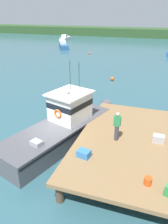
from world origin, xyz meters
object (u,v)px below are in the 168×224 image
object	(u,v)px
main_fishing_boat	(64,125)
crate_single_far	(159,139)
mooring_buoy_channel_marker	(89,53)
mooring_buoy_inshore	(112,79)
moored_boat_outer_mooring	(63,46)
deckhand_by_the_boat	(117,126)
crate_stack_mid_dock	(84,154)
bait_bucket	(148,181)
moored_boat_far_left	(65,38)

from	to	relation	value
main_fishing_boat	crate_single_far	size ratio (longest dim) A/B	16.48
crate_single_far	mooring_buoy_channel_marker	distance (m)	32.13
crate_single_far	mooring_buoy_inshore	world-z (taller)	crate_single_far
moored_boat_outer_mooring	mooring_buoy_channel_marker	world-z (taller)	moored_boat_outer_mooring
deckhand_by_the_boat	moored_boat_outer_mooring	world-z (taller)	deckhand_by_the_boat
crate_stack_mid_dock	deckhand_by_the_boat	xyz separation A→B (m)	(1.16, 2.00, 0.69)
crate_single_far	moored_boat_outer_mooring	world-z (taller)	crate_single_far
mooring_buoy_inshore	bait_bucket	bearing A→B (deg)	-73.64
crate_single_far	mooring_buoy_inshore	xyz separation A→B (m)	(-5.47, 14.15, -1.18)
main_fishing_boat	mooring_buoy_inshore	xyz separation A→B (m)	(0.16, 13.73, -0.79)
crate_stack_mid_dock	moored_boat_far_left	world-z (taller)	crate_stack_mid_dock
mooring_buoy_channel_marker	mooring_buoy_inshore	bearing A→B (deg)	-63.56
moored_boat_outer_mooring	crate_stack_mid_dock	bearing A→B (deg)	-65.08
crate_single_far	mooring_buoy_channel_marker	bearing A→B (deg)	113.93
bait_bucket	deckhand_by_the_boat	distance (m)	3.54
moored_boat_far_left	moored_boat_outer_mooring	world-z (taller)	moored_boat_far_left
deckhand_by_the_boat	mooring_buoy_inshore	distance (m)	15.15
crate_single_far	mooring_buoy_channel_marker	xyz separation A→B (m)	(-13.02, 29.34, -1.21)
crate_single_far	bait_bucket	bearing A→B (deg)	-94.97
crate_stack_mid_dock	moored_boat_outer_mooring	distance (m)	40.18
crate_single_far	moored_boat_far_left	bearing A→B (deg)	118.59
bait_bucket	moored_boat_outer_mooring	xyz separation A→B (m)	(-19.95, 37.36, -0.86)
crate_single_far	mooring_buoy_channel_marker	size ratio (longest dim) A/B	1.64
mooring_buoy_inshore	crate_single_far	bearing A→B (deg)	-68.88
crate_single_far	bait_bucket	distance (m)	3.46
mooring_buoy_inshore	moored_boat_outer_mooring	bearing A→B (deg)	126.80
mooring_buoy_channel_marker	main_fishing_boat	bearing A→B (deg)	-75.66
mooring_buoy_inshore	deckhand_by_the_boat	bearing A→B (deg)	-77.31
main_fishing_boat	crate_single_far	world-z (taller)	main_fishing_boat
crate_stack_mid_dock	mooring_buoy_channel_marker	world-z (taller)	crate_stack_mid_dock
crate_single_far	mooring_buoy_inshore	distance (m)	15.21
moored_boat_outer_mooring	mooring_buoy_inshore	bearing A→B (deg)	-53.20
main_fishing_boat	mooring_buoy_channel_marker	size ratio (longest dim) A/B	27.03
moored_boat_outer_mooring	mooring_buoy_inshore	size ratio (longest dim) A/B	12.95
main_fishing_boat	bait_bucket	distance (m)	6.60
moored_boat_outer_mooring	mooring_buoy_channel_marker	distance (m)	8.55
bait_bucket	mooring_buoy_inshore	xyz separation A→B (m)	(-5.16, 17.60, -1.15)
crate_stack_mid_dock	moored_boat_far_left	distance (m)	53.08
moored_boat_outer_mooring	moored_boat_far_left	bearing A→B (deg)	111.68
bait_bucket	moored_boat_far_left	distance (m)	55.21
crate_single_far	deckhand_by_the_boat	world-z (taller)	deckhand_by_the_boat
crate_single_far	bait_bucket	world-z (taller)	crate_single_far
crate_single_far	crate_stack_mid_dock	size ratio (longest dim) A/B	1.00
crate_single_far	crate_stack_mid_dock	xyz separation A→B (m)	(-3.32, -2.52, -0.02)
crate_single_far	crate_stack_mid_dock	distance (m)	4.17
bait_bucket	deckhand_by_the_boat	world-z (taller)	deckhand_by_the_boat
deckhand_by_the_boat	mooring_buoy_inshore	world-z (taller)	deckhand_by_the_boat
moored_boat_far_left	mooring_buoy_channel_marker	distance (m)	20.46
mooring_buoy_channel_marker	mooring_buoy_inshore	xyz separation A→B (m)	(7.56, -15.19, 0.03)
crate_stack_mid_dock	moored_boat_outer_mooring	bearing A→B (deg)	114.92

